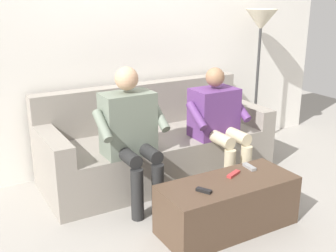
{
  "coord_description": "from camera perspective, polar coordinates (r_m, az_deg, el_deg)",
  "views": [
    {
      "loc": [
        1.77,
        3.19,
        1.71
      ],
      "look_at": [
        0.0,
        0.11,
        0.56
      ],
      "focal_mm": 44.91,
      "sensor_mm": 36.0,
      "label": 1
    }
  ],
  "objects": [
    {
      "name": "ground_plane",
      "position": [
        3.57,
        3.97,
        -10.66
      ],
      "size": [
        8.0,
        8.0,
        0.0
      ],
      "primitive_type": "plane",
      "color": "gray"
    },
    {
      "name": "back_wall",
      "position": [
        4.18,
        -4.87,
        13.08
      ],
      "size": [
        4.77,
        0.06,
        2.71
      ],
      "primitive_type": "cube",
      "color": "silver",
      "rests_on": "ground"
    },
    {
      "name": "floor_lamp",
      "position": [
        4.67,
        12.46,
        12.78
      ],
      "size": [
        0.34,
        0.34,
        1.52
      ],
      "color": "#2D2D2D",
      "rests_on": "ground"
    },
    {
      "name": "remote_black",
      "position": [
        2.93,
        4.89,
        -8.72
      ],
      "size": [
        0.09,
        0.12,
        0.02
      ],
      "primitive_type": "cube",
      "rotation": [
        0.0,
        0.0,
        5.21
      ],
      "color": "black",
      "rests_on": "coffee_table"
    },
    {
      "name": "coffee_table",
      "position": [
        3.2,
        8.09,
        -10.55
      ],
      "size": [
        1.04,
        0.43,
        0.38
      ],
      "color": "#4C3828",
      "rests_on": "ground"
    },
    {
      "name": "remote_gray",
      "position": [
        3.35,
        10.98,
        -5.46
      ],
      "size": [
        0.05,
        0.13,
        0.02
      ],
      "primitive_type": "cube",
      "rotation": [
        0.0,
        0.0,
        1.49
      ],
      "color": "gray",
      "rests_on": "coffee_table"
    },
    {
      "name": "person_left_seated",
      "position": [
        3.82,
        6.79,
        0.96
      ],
      "size": [
        0.56,
        0.57,
        1.06
      ],
      "color": "#5B3370",
      "rests_on": "ground"
    },
    {
      "name": "person_right_seated",
      "position": [
        3.39,
        -5.07,
        -0.47
      ],
      "size": [
        0.57,
        0.51,
        1.14
      ],
      "color": "slate",
      "rests_on": "ground"
    },
    {
      "name": "couch",
      "position": [
        4.01,
        -1.66,
        -2.8
      ],
      "size": [
        2.16,
        0.83,
        0.85
      ],
      "color": "gray",
      "rests_on": "ground"
    },
    {
      "name": "remote_red",
      "position": [
        3.21,
        8.88,
        -6.46
      ],
      "size": [
        0.14,
        0.09,
        0.02
      ],
      "primitive_type": "cube",
      "rotation": [
        0.0,
        0.0,
        3.54
      ],
      "color": "#B73333",
      "rests_on": "coffee_table"
    }
  ]
}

